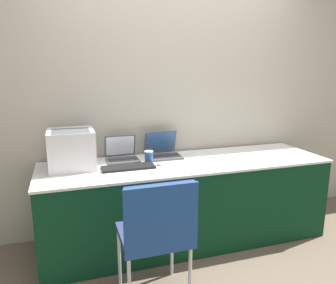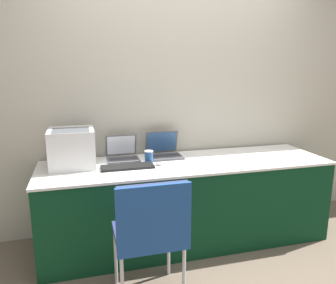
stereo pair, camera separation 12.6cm
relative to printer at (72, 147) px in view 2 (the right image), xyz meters
name	(u,v)px [view 2 (the right image)]	position (x,y,z in m)	size (l,w,h in m)	color
ground_plane	(199,260)	(0.96, -0.47, -0.92)	(14.00, 14.00, 0.00)	#6B5B4C
wall_back	(174,95)	(0.96, 0.30, 0.38)	(8.00, 0.05, 2.60)	#B7B2A3
table	(186,201)	(0.96, -0.11, -0.54)	(2.53, 0.73, 0.75)	#0C381E
printer	(72,147)	(0.00, 0.00, 0.00)	(0.37, 0.36, 0.32)	silver
laptop_left	(122,154)	(0.43, 0.11, -0.12)	(0.28, 0.26, 0.21)	#4C4C51
laptop_right	(164,151)	(0.81, 0.11, -0.12)	(0.31, 0.28, 0.23)	#4C4C51
external_keyboard	(127,167)	(0.43, -0.15, -0.16)	(0.44, 0.16, 0.02)	black
coffee_cup	(149,156)	(0.64, -0.04, -0.12)	(0.08, 0.08, 0.10)	#285699
mouse	(159,164)	(0.70, -0.15, -0.16)	(0.06, 0.04, 0.03)	silver
chair	(151,227)	(0.47, -0.88, -0.35)	(0.46, 0.44, 0.89)	navy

